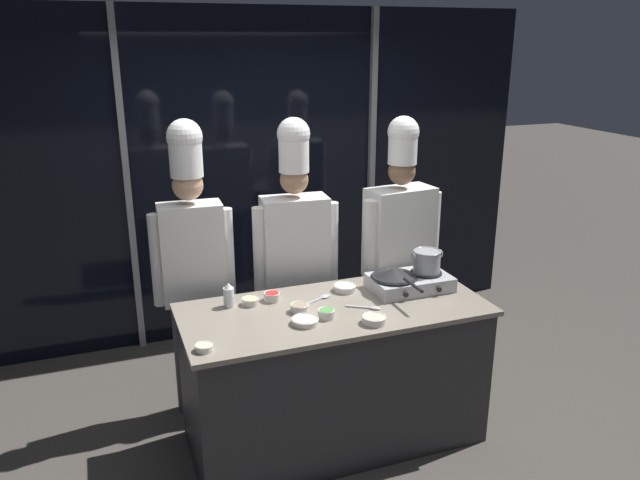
{
  "coord_description": "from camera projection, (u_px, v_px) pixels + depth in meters",
  "views": [
    {
      "loc": [
        -1.28,
        -3.19,
        2.46
      ],
      "look_at": [
        0.0,
        0.25,
        1.26
      ],
      "focal_mm": 35.0,
      "sensor_mm": 36.0,
      "label": 1
    }
  ],
  "objects": [
    {
      "name": "ground_plane",
      "position": [
        333.0,
        436.0,
        4.03
      ],
      "size": [
        24.0,
        24.0,
        0.0
      ],
      "primitive_type": "plane",
      "color": "#47423D"
    },
    {
      "name": "window_wall_back",
      "position": [
        256.0,
        177.0,
        5.19
      ],
      "size": [
        4.87,
        0.09,
        2.7
      ],
      "color": "black",
      "rests_on": "ground_plane"
    },
    {
      "name": "demo_counter",
      "position": [
        334.0,
        374.0,
        3.89
      ],
      "size": [
        1.85,
        0.81,
        0.91
      ],
      "color": "#2D2D30",
      "rests_on": "ground_plane"
    },
    {
      "name": "portable_stove",
      "position": [
        410.0,
        282.0,
        4.0
      ],
      "size": [
        0.51,
        0.33,
        0.1
      ],
      "color": "#B2B5BA",
      "rests_on": "demo_counter"
    },
    {
      "name": "frying_pan",
      "position": [
        394.0,
        273.0,
        3.93
      ],
      "size": [
        0.29,
        0.51,
        0.05
      ],
      "color": "#232326",
      "rests_on": "portable_stove"
    },
    {
      "name": "stock_pot",
      "position": [
        427.0,
        261.0,
        4.0
      ],
      "size": [
        0.21,
        0.18,
        0.15
      ],
      "color": "#93969B",
      "rests_on": "portable_stove"
    },
    {
      "name": "squeeze_bottle_clear",
      "position": [
        229.0,
        295.0,
        3.74
      ],
      "size": [
        0.07,
        0.07,
        0.15
      ],
      "color": "white",
      "rests_on": "demo_counter"
    },
    {
      "name": "prep_bowl_garlic",
      "position": [
        345.0,
        287.0,
        3.98
      ],
      "size": [
        0.15,
        0.15,
        0.04
      ],
      "color": "silver",
      "rests_on": "demo_counter"
    },
    {
      "name": "prep_bowl_onion",
      "position": [
        305.0,
        321.0,
        3.52
      ],
      "size": [
        0.16,
        0.16,
        0.03
      ],
      "color": "silver",
      "rests_on": "demo_counter"
    },
    {
      "name": "prep_bowl_bell_pepper",
      "position": [
        272.0,
        296.0,
        3.83
      ],
      "size": [
        0.1,
        0.1,
        0.05
      ],
      "color": "silver",
      "rests_on": "demo_counter"
    },
    {
      "name": "prep_bowl_scallions",
      "position": [
        326.0,
        313.0,
        3.6
      ],
      "size": [
        0.1,
        0.1,
        0.05
      ],
      "color": "silver",
      "rests_on": "demo_counter"
    },
    {
      "name": "prep_bowl_ginger",
      "position": [
        250.0,
        301.0,
        3.78
      ],
      "size": [
        0.1,
        0.1,
        0.04
      ],
      "color": "silver",
      "rests_on": "demo_counter"
    },
    {
      "name": "prep_bowl_noodles",
      "position": [
        204.0,
        347.0,
        3.22
      ],
      "size": [
        0.1,
        0.1,
        0.04
      ],
      "color": "silver",
      "rests_on": "demo_counter"
    },
    {
      "name": "prep_bowl_mushrooms",
      "position": [
        300.0,
        307.0,
        3.68
      ],
      "size": [
        0.11,
        0.11,
        0.05
      ],
      "color": "silver",
      "rests_on": "demo_counter"
    },
    {
      "name": "prep_bowl_chicken",
      "position": [
        374.0,
        319.0,
        3.53
      ],
      "size": [
        0.14,
        0.14,
        0.04
      ],
      "color": "silver",
      "rests_on": "demo_counter"
    },
    {
      "name": "serving_spoon_slotted",
      "position": [
        370.0,
        308.0,
        3.73
      ],
      "size": [
        0.19,
        0.14,
        0.02
      ],
      "color": "#B2B5BA",
      "rests_on": "demo_counter"
    },
    {
      "name": "serving_spoon_solid",
      "position": [
        322.0,
        298.0,
        3.87
      ],
      "size": [
        0.23,
        0.13,
        0.02
      ],
      "color": "#B2B5BA",
      "rests_on": "demo_counter"
    },
    {
      "name": "chef_head",
      "position": [
        192.0,
        247.0,
        3.99
      ],
      "size": [
        0.53,
        0.23,
        1.99
      ],
      "rotation": [
        0.0,
        0.0,
        3.09
      ],
      "color": "#4C4C51",
      "rests_on": "ground_plane"
    },
    {
      "name": "chef_sous",
      "position": [
        295.0,
        242.0,
        4.25
      ],
      "size": [
        0.59,
        0.27,
        1.97
      ],
      "rotation": [
        0.0,
        0.0,
        3.05
      ],
      "color": "#2D3856",
      "rests_on": "ground_plane"
    },
    {
      "name": "chef_line",
      "position": [
        399.0,
        235.0,
        4.47
      ],
      "size": [
        0.63,
        0.3,
        1.95
      ],
      "rotation": [
        0.0,
        0.0,
        3.25
      ],
      "color": "#232326",
      "rests_on": "ground_plane"
    }
  ]
}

